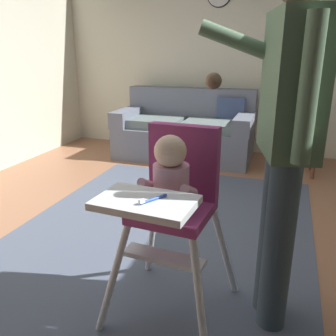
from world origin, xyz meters
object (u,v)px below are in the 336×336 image
at_px(couch, 186,131).
at_px(sippy_cup, 300,123).
at_px(adult_standing, 285,140).
at_px(high_chair, 173,191).
at_px(side_table, 299,140).

relative_size(couch, sippy_cup, 17.14).
height_order(couch, adult_standing, adult_standing).
xyz_separation_m(couch, adult_standing, (1.22, -2.71, 0.61)).
distance_m(high_chair, sippy_cup, 2.67).
distance_m(high_chair, adult_standing, 0.57).
xyz_separation_m(adult_standing, side_table, (0.15, 2.48, -0.57)).
distance_m(side_table, sippy_cup, 0.19).
height_order(high_chair, side_table, high_chair).
relative_size(couch, high_chair, 1.75).
bearing_deg(high_chair, side_table, 170.30).
bearing_deg(sippy_cup, couch, 170.10).
distance_m(high_chair, side_table, 2.68).
bearing_deg(adult_standing, high_chair, -0.63).
bearing_deg(sippy_cup, adult_standing, -93.36).
distance_m(couch, sippy_cup, 1.40).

